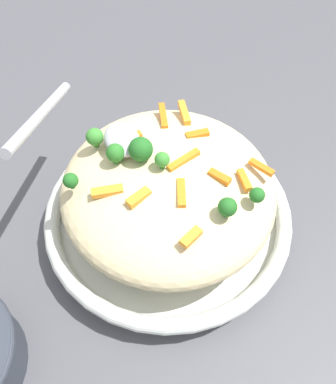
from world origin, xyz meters
name	(u,v)px	position (x,y,z in m)	size (l,w,h in m)	color
ground_plane	(168,224)	(0.00, 0.00, 0.00)	(2.40, 2.40, 0.00)	#4C4C51
serving_bowl	(168,215)	(0.00, 0.00, 0.02)	(0.32, 0.32, 0.04)	silver
pasta_mound	(168,188)	(0.00, 0.00, 0.08)	(0.26, 0.26, 0.08)	beige
carrot_piece_0	(191,237)	(-0.09, 0.01, 0.12)	(0.02, 0.01, 0.01)	orange
carrot_piece_1	(131,138)	(0.06, 0.03, 0.12)	(0.03, 0.01, 0.01)	orange
carrot_piece_2	(184,113)	(0.08, -0.05, 0.12)	(0.04, 0.01, 0.01)	orange
carrot_piece_3	(181,193)	(-0.04, 0.00, 0.12)	(0.04, 0.01, 0.01)	orange
carrot_piece_4	(183,159)	(0.00, -0.02, 0.12)	(0.04, 0.01, 0.01)	orange
carrot_piece_5	(219,177)	(-0.03, -0.05, 0.12)	(0.03, 0.01, 0.01)	orange
carrot_piece_6	(163,116)	(0.08, -0.03, 0.12)	(0.04, 0.01, 0.01)	orange
carrot_piece_7	(244,180)	(-0.05, -0.07, 0.12)	(0.03, 0.01, 0.01)	orange
carrot_piece_8	(139,198)	(-0.03, 0.04, 0.12)	(0.03, 0.01, 0.01)	orange
carrot_piece_9	(261,167)	(-0.04, -0.10, 0.12)	(0.03, 0.01, 0.01)	orange
carrot_piece_10	(107,191)	(-0.01, 0.07, 0.12)	(0.03, 0.01, 0.01)	orange
carrot_piece_11	(197,134)	(0.04, -0.05, 0.12)	(0.03, 0.01, 0.01)	orange
broccoli_floret_0	(95,137)	(0.07, 0.07, 0.13)	(0.02, 0.02, 0.03)	#377928
broccoli_floret_1	(227,207)	(-0.08, -0.03, 0.13)	(0.02, 0.02, 0.02)	#205B1C
broccoli_floret_2	(163,162)	(0.00, 0.01, 0.14)	(0.02, 0.02, 0.02)	#377928
broccoli_floret_3	(257,195)	(-0.07, -0.07, 0.13)	(0.02, 0.02, 0.02)	#205B1C
broccoli_floret_4	(141,149)	(0.02, 0.02, 0.14)	(0.03, 0.03, 0.03)	#205B1C
broccoli_floret_5	(115,153)	(0.03, 0.05, 0.13)	(0.02, 0.02, 0.03)	#296820
broccoli_floret_6	(71,181)	(0.02, 0.11, 0.13)	(0.02, 0.02, 0.02)	#205B1C
serving_spoon	(91,130)	(0.07, 0.07, 0.14)	(0.17, 0.14, 0.08)	#B7B7BC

